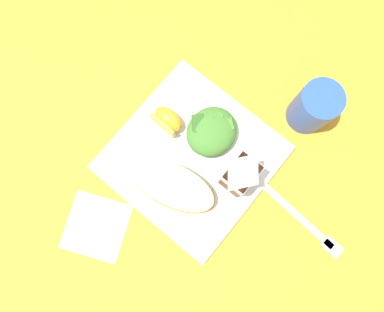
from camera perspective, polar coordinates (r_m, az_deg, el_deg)
name	(u,v)px	position (r m, az deg, el deg)	size (l,w,h in m)	color
ground	(192,158)	(0.67, 0.00, -0.39)	(3.00, 3.00, 0.00)	orange
white_plate	(192,158)	(0.66, 0.00, -0.28)	(0.28, 0.28, 0.02)	white
cheesy_pizza_bread	(172,185)	(0.63, -3.32, -4.82)	(0.12, 0.18, 0.04)	#A87038
green_salad_pile	(212,132)	(0.64, 3.36, 3.99)	(0.10, 0.09, 0.05)	#3D7028
milk_carton	(241,175)	(0.59, 8.02, -3.05)	(0.06, 0.05, 0.11)	brown
orange_wedge_front	(168,120)	(0.65, -4.06, 5.99)	(0.04, 0.06, 0.04)	orange
paper_napkin	(96,227)	(0.68, -15.55, -11.16)	(0.11, 0.11, 0.00)	white
metal_fork	(308,225)	(0.69, 18.57, -10.72)	(0.03, 0.19, 0.01)	silver
drinking_blue_cup	(314,108)	(0.68, 19.45, 7.56)	(0.08, 0.08, 0.10)	#284CA3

